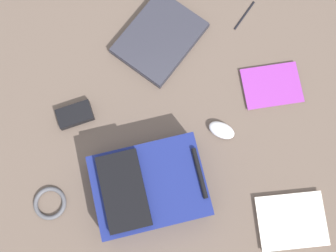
% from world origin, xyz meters
% --- Properties ---
extents(ground_plane, '(3.65, 3.65, 0.00)m').
position_xyz_m(ground_plane, '(0.00, 0.00, 0.00)').
color(ground_plane, brown).
extents(backpack, '(0.35, 0.43, 0.16)m').
position_xyz_m(backpack, '(0.22, -0.07, 0.07)').
color(backpack, navy).
rests_on(backpack, ground_plane).
extents(laptop, '(0.42, 0.41, 0.03)m').
position_xyz_m(laptop, '(-0.37, 0.02, 0.02)').
color(laptop, '#24242C').
rests_on(laptop, ground_plane).
extents(book_comic, '(0.18, 0.23, 0.01)m').
position_xyz_m(book_comic, '(-0.14, 0.44, 0.01)').
color(book_comic, silver).
rests_on(book_comic, ground_plane).
extents(book_manual, '(0.20, 0.25, 0.02)m').
position_xyz_m(book_manual, '(0.38, 0.44, 0.01)').
color(book_manual, silver).
rests_on(book_manual, ground_plane).
extents(computer_mouse, '(0.10, 0.12, 0.04)m').
position_xyz_m(computer_mouse, '(0.02, 0.22, 0.02)').
color(computer_mouse, silver).
rests_on(computer_mouse, ground_plane).
extents(cable_coil, '(0.12, 0.12, 0.02)m').
position_xyz_m(cable_coil, '(0.24, -0.44, 0.01)').
color(cable_coil, '#4C4C51').
rests_on(cable_coil, ground_plane).
extents(power_brick, '(0.11, 0.15, 0.03)m').
position_xyz_m(power_brick, '(-0.09, -0.33, 0.02)').
color(power_brick, black).
rests_on(power_brick, ground_plane).
extents(pen_black, '(0.12, 0.10, 0.01)m').
position_xyz_m(pen_black, '(-0.45, 0.37, 0.00)').
color(pen_black, black).
rests_on(pen_black, ground_plane).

